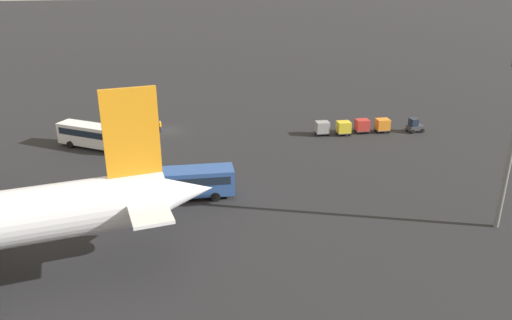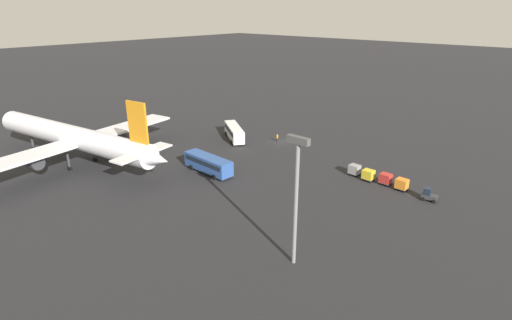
% 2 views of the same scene
% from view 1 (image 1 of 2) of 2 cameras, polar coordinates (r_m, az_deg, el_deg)
% --- Properties ---
extents(ground_plane, '(600.00, 600.00, 0.00)m').
position_cam_1_polar(ground_plane, '(76.87, -10.21, 3.29)').
color(ground_plane, '#232326').
extents(shuttle_bus_near, '(10.76, 8.45, 3.26)m').
position_cam_1_polar(shuttle_bus_near, '(71.23, -17.84, 2.75)').
color(shuttle_bus_near, white).
rests_on(shuttle_bus_near, ground).
extents(shuttle_bus_far, '(11.13, 3.69, 3.23)m').
position_cam_1_polar(shuttle_bus_far, '(54.08, -8.40, -2.40)').
color(shuttle_bus_far, '#2D5199').
rests_on(shuttle_bus_far, ground).
extents(baggage_tug, '(2.55, 1.91, 2.10)m').
position_cam_1_polar(baggage_tug, '(78.65, 17.67, 3.74)').
color(baggage_tug, '#333338').
rests_on(baggage_tug, ground).
extents(worker_person, '(0.38, 0.38, 1.74)m').
position_cam_1_polar(worker_person, '(76.27, -10.91, 3.78)').
color(worker_person, '#1E1E2D').
rests_on(worker_person, ground).
extents(cargo_cart_orange, '(2.04, 1.74, 2.06)m').
position_cam_1_polar(cargo_cart_orange, '(77.03, 14.26, 3.93)').
color(cargo_cart_orange, '#38383D').
rests_on(cargo_cart_orange, ground).
extents(cargo_cart_red, '(2.04, 1.74, 2.06)m').
position_cam_1_polar(cargo_cart_red, '(76.09, 12.04, 3.91)').
color(cargo_cart_red, '#38383D').
rests_on(cargo_cart_red, ground).
extents(cargo_cart_yellow, '(2.04, 1.74, 2.06)m').
position_cam_1_polar(cargo_cart_yellow, '(74.58, 9.97, 3.70)').
color(cargo_cart_yellow, '#38383D').
rests_on(cargo_cart_yellow, ground).
extents(cargo_cart_grey, '(2.04, 1.74, 2.06)m').
position_cam_1_polar(cargo_cart_grey, '(74.05, 7.58, 3.71)').
color(cargo_cart_grey, '#38383D').
rests_on(cargo_cart_grey, ground).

